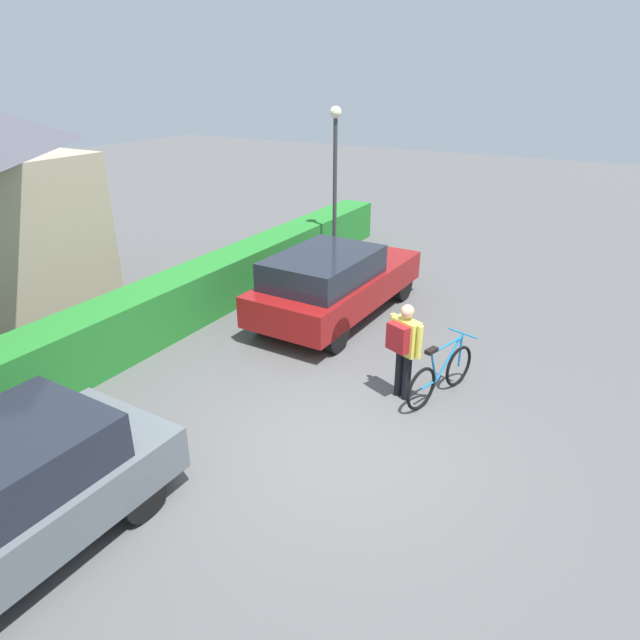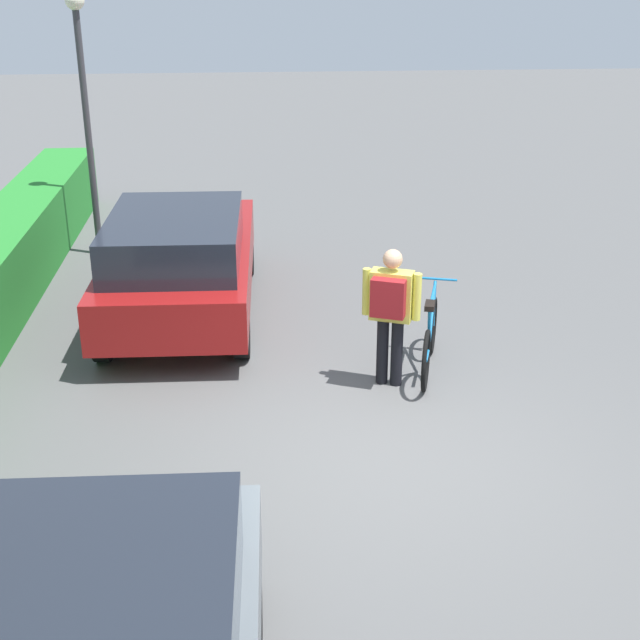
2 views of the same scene
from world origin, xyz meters
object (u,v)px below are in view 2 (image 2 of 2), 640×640
person_rider (390,306)px  street_lamp (84,88)px  parked_car_far (180,259)px  bicycle (430,339)px

person_rider → street_lamp: (4.92, 3.86, 1.64)m
street_lamp → parked_car_far: bearing=-151.4°
parked_car_far → street_lamp: street_lamp is taller
bicycle → person_rider: 0.82m
bicycle → street_lamp: bearing=43.6°
street_lamp → bicycle: bearing=-136.4°
person_rider → street_lamp: 6.47m
parked_car_far → person_rider: 3.23m
parked_car_far → street_lamp: (2.73, 1.49, 1.78)m
person_rider → street_lamp: bearing=38.1°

